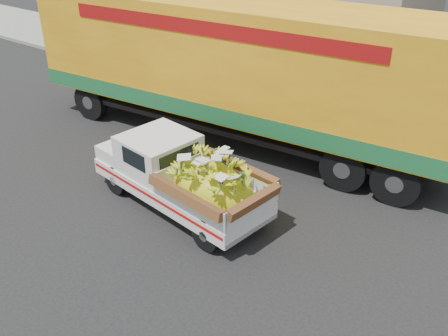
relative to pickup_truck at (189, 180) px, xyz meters
The scene contains 5 objects.
ground 1.04m from the pickup_truck, 163.01° to the left, with size 100.00×100.00×0.00m, color black.
curb 6.08m from the pickup_truck, 96.07° to the left, with size 60.00×0.25×0.15m, color gray.
sidewalk 8.16m from the pickup_truck, 94.50° to the left, with size 60.00×4.00×0.14m, color gray.
pickup_truck is the anchor object (origin of this frame).
semi_trailer 4.01m from the pickup_truck, 110.20° to the left, with size 12.04×3.57×3.80m.
Camera 1 is at (6.66, -7.07, 6.16)m, focal length 40.00 mm.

